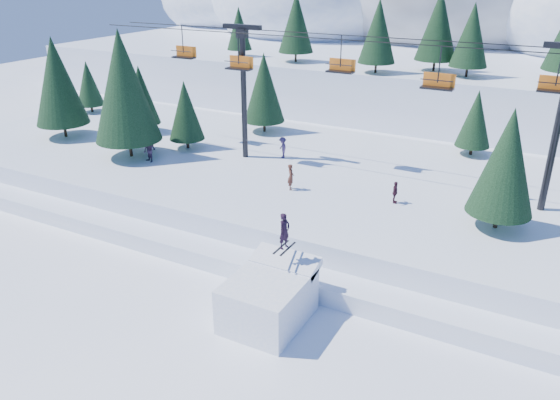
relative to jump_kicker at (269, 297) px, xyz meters
The scene contains 10 objects.
ground 3.45m from the jump_kicker, 123.52° to the right, with size 160.00×160.00×0.00m, color white.
mid_shelf 15.45m from the jump_kicker, 96.51° to the left, with size 70.00×22.00×2.50m, color white.
berm 5.69m from the jump_kicker, 108.12° to the left, with size 70.00×6.00×1.10m, color white.
mountain_ridge 71.54m from the jump_kicker, 95.51° to the left, with size 119.00×60.02×26.46m.
jump_kicker is the anchor object (origin of this frame).
chairlift 17.34m from the jump_kicker, 89.04° to the left, with size 46.00×3.21×10.28m.
conifer_stand 16.34m from the jump_kicker, 89.62° to the left, with size 62.84×17.42×10.03m.
distant_skiers 15.94m from the jump_kicker, 116.50° to the left, with size 32.98×10.46×1.83m.
banner_near 4.81m from the jump_kicker, 35.53° to the left, with size 2.86×0.12×0.90m.
banner_far 10.46m from the jump_kicker, 19.49° to the left, with size 2.63×1.17×0.90m.
Camera 1 is at (13.25, -17.72, 16.85)m, focal length 35.00 mm.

